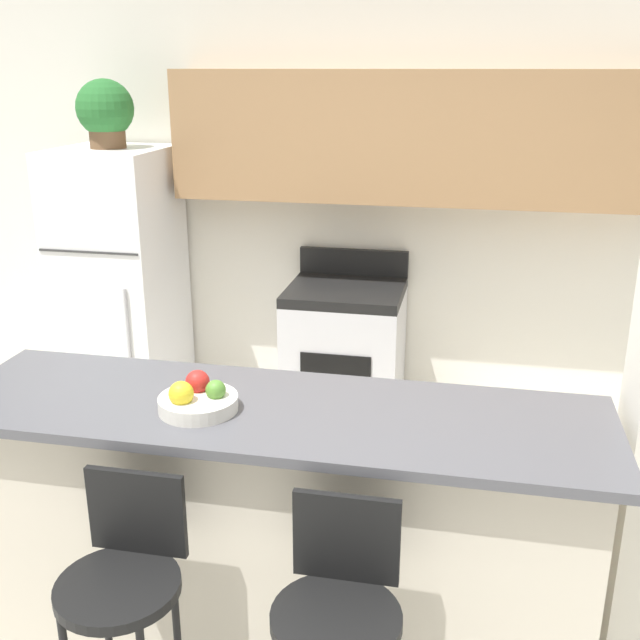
% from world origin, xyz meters
% --- Properties ---
extents(wall_back, '(5.60, 0.38, 2.55)m').
position_xyz_m(wall_back, '(0.11, 2.21, 1.49)').
color(wall_back, silver).
rests_on(wall_back, ground_plane).
extents(counter_bar, '(2.29, 0.66, 1.04)m').
position_xyz_m(counter_bar, '(0.00, 0.00, 0.52)').
color(counter_bar, beige).
rests_on(counter_bar, ground_plane).
extents(refrigerator, '(0.64, 0.72, 1.69)m').
position_xyz_m(refrigerator, '(-1.49, 1.89, 0.84)').
color(refrigerator, white).
rests_on(refrigerator, ground_plane).
extents(stove_range, '(0.68, 0.63, 1.07)m').
position_xyz_m(stove_range, '(-0.08, 1.94, 0.46)').
color(stove_range, silver).
rests_on(stove_range, ground_plane).
extents(bar_stool_left, '(0.37, 0.37, 0.98)m').
position_xyz_m(bar_stool_left, '(-0.33, -0.52, 0.66)').
color(bar_stool_left, black).
rests_on(bar_stool_left, ground_plane).
extents(bar_stool_right, '(0.37, 0.37, 0.98)m').
position_xyz_m(bar_stool_right, '(0.33, -0.52, 0.66)').
color(bar_stool_right, black).
rests_on(bar_stool_right, ground_plane).
extents(potted_plant_on_fridge, '(0.33, 0.33, 0.39)m').
position_xyz_m(potted_plant_on_fridge, '(-1.49, 1.89, 1.89)').
color(potted_plant_on_fridge, brown).
rests_on(potted_plant_on_fridge, refrigerator).
extents(fruit_bowl, '(0.27, 0.27, 0.12)m').
position_xyz_m(fruit_bowl, '(-0.24, -0.07, 1.08)').
color(fruit_bowl, silver).
rests_on(fruit_bowl, counter_bar).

